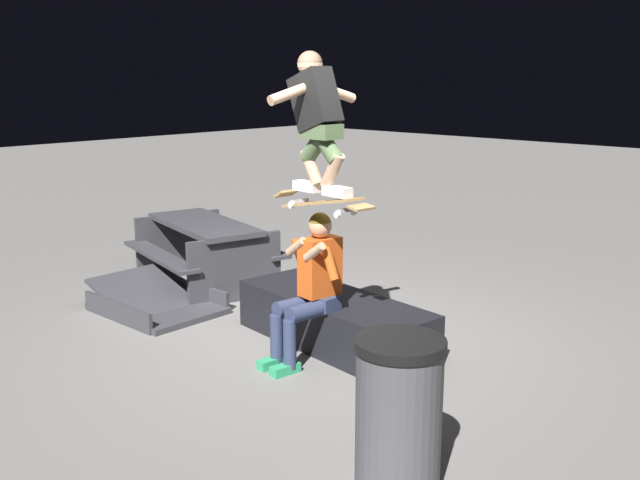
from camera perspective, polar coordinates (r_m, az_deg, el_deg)
ground_plane at (r=6.87m, az=0.24°, el=-7.85°), size 40.00×40.00×0.00m
ledge_box_main at (r=6.72m, az=1.09°, el=-6.27°), size 2.07×0.95×0.45m
person_sitting_on_ledge at (r=6.20m, az=-0.74°, el=-3.24°), size 0.60×0.77×1.29m
skateboard at (r=5.94m, az=0.14°, el=2.91°), size 1.03×0.29×0.17m
skater_airborne at (r=5.90m, az=-0.23°, el=9.57°), size 0.63×0.89×1.12m
kicker_ramp at (r=7.86m, az=-12.49°, el=-4.91°), size 1.27×0.99×0.43m
picnic_table_back at (r=8.62m, az=-8.92°, el=-0.23°), size 1.97×1.70×0.75m
trash_bin at (r=4.43m, az=6.10°, el=-13.35°), size 0.53×0.53×0.95m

